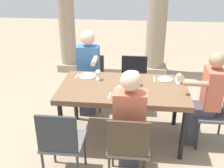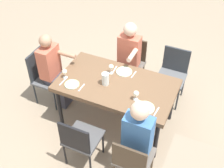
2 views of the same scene
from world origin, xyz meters
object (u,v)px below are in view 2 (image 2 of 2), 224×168
(chair_west_south, at_px, (173,72))
(wine_glass_0, at_px, (136,94))
(wine_glass_1, at_px, (111,67))
(wine_glass_2, at_px, (65,72))
(chair_west_north, at_px, (132,159))
(dining_table, at_px, (116,87))
(water_pitcher, at_px, (105,79))
(plate_1, at_px, (124,72))
(chair_mid_north, at_px, (80,139))
(chair_mid_south, at_px, (131,61))
(plate_0, at_px, (145,108))
(diner_woman_green, at_px, (128,59))
(diner_man_white, at_px, (139,136))
(plate_2, at_px, (72,84))
(diner_guest_third, at_px, (54,69))
(chair_head_east, at_px, (44,74))

(chair_west_south, distance_m, wine_glass_0, 1.16)
(chair_west_south, distance_m, wine_glass_1, 1.11)
(chair_west_south, relative_size, wine_glass_2, 6.24)
(chair_west_north, distance_m, chair_west_south, 1.78)
(dining_table, bearing_deg, water_pitcher, 27.70)
(plate_1, bearing_deg, chair_mid_north, 84.41)
(chair_mid_south, height_order, wine_glass_2, wine_glass_2)
(plate_0, height_order, wine_glass_1, wine_glass_1)
(chair_west_south, height_order, diner_woman_green, diner_woman_green)
(plate_1, height_order, wine_glass_1, wine_glass_1)
(plate_0, bearing_deg, wine_glass_2, -4.84)
(diner_man_white, bearing_deg, chair_mid_south, -65.75)
(dining_table, bearing_deg, diner_woman_green, -80.97)
(plate_1, distance_m, plate_2, 0.79)
(plate_0, xyz_separation_m, wine_glass_0, (0.17, -0.10, 0.10))
(chair_west_south, relative_size, diner_guest_third, 0.71)
(chair_mid_north, distance_m, plate_0, 0.93)
(plate_2, height_order, wine_glass_2, wine_glass_2)
(chair_mid_north, bearing_deg, chair_mid_south, -90.00)
(chair_head_east, xyz_separation_m, diner_guest_third, (-0.20, -0.00, 0.16))
(chair_west_south, bearing_deg, chair_mid_south, 0.24)
(chair_west_north, bearing_deg, diner_guest_third, -28.27)
(diner_woman_green, bearing_deg, wine_glass_1, 84.04)
(diner_guest_third, xyz_separation_m, plate_1, (-1.05, -0.28, 0.11))
(chair_mid_north, xyz_separation_m, wine_glass_1, (0.05, -1.07, 0.39))
(diner_man_white, bearing_deg, chair_west_south, -90.10)
(water_pitcher, bearing_deg, diner_woman_green, -91.92)
(chair_west_south, distance_m, diner_guest_third, 1.88)
(chair_mid_north, distance_m, chair_mid_south, 1.78)
(chair_head_east, xyz_separation_m, wine_glass_0, (-1.62, 0.19, 0.36))
(chair_head_east, distance_m, diner_man_white, 1.99)
(chair_west_north, relative_size, diner_woman_green, 0.65)
(diner_woman_green, xyz_separation_m, water_pitcher, (0.03, 0.77, 0.16))
(plate_2, bearing_deg, wine_glass_2, -30.86)
(dining_table, bearing_deg, chair_head_east, 0.00)
(chair_mid_south, distance_m, wine_glass_0, 1.23)
(chair_west_south, height_order, plate_1, chair_west_south)
(chair_mid_south, relative_size, water_pitcher, 4.86)
(chair_mid_south, distance_m, water_pitcher, 1.02)
(diner_man_white, relative_size, plate_1, 5.48)
(chair_head_east, relative_size, wine_glass_0, 6.29)
(plate_0, distance_m, water_pitcher, 0.71)
(chair_mid_south, xyz_separation_m, diner_woman_green, (-0.00, 0.19, 0.18))
(chair_head_east, distance_m, plate_1, 1.31)
(chair_west_north, bearing_deg, chair_mid_north, 0.13)
(plate_1, bearing_deg, dining_table, 89.98)
(dining_table, xyz_separation_m, diner_man_white, (-0.60, 0.69, 0.00))
(chair_mid_north, height_order, plate_1, chair_mid_north)
(dining_table, xyz_separation_m, chair_mid_north, (0.11, 0.89, -0.21))
(wine_glass_0, height_order, wine_glass_2, wine_glass_0)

